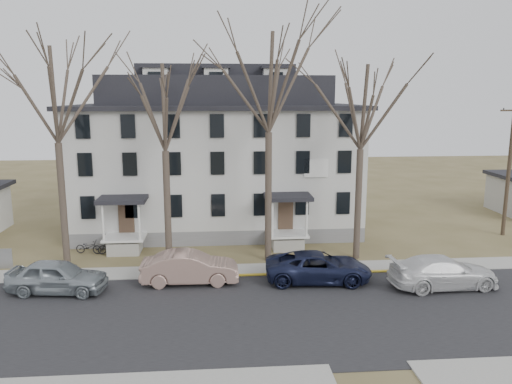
{
  "coord_description": "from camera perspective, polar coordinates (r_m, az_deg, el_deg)",
  "views": [
    {
      "loc": [
        -2.06,
        -19.26,
        9.96
      ],
      "look_at": [
        0.19,
        9.0,
        4.42
      ],
      "focal_mm": 35.0,
      "sensor_mm": 36.0,
      "label": 1
    }
  ],
  "objects": [
    {
      "name": "ground",
      "position": [
        21.78,
        1.43,
        -16.17
      ],
      "size": [
        120.0,
        120.0,
        0.0
      ],
      "primitive_type": "plane",
      "color": "brown",
      "rests_on": "ground"
    },
    {
      "name": "main_road",
      "position": [
        23.57,
        0.91,
        -13.95
      ],
      "size": [
        120.0,
        10.0,
        0.04
      ],
      "primitive_type": "cube",
      "color": "#27272A",
      "rests_on": "ground"
    },
    {
      "name": "far_sidewalk",
      "position": [
        29.09,
        -0.23,
        -8.97
      ],
      "size": [
        120.0,
        2.0,
        0.08
      ],
      "primitive_type": "cube",
      "color": "#A09F97",
      "rests_on": "ground"
    },
    {
      "name": "yellow_curb",
      "position": [
        29.05,
        9.92,
        -9.17
      ],
      "size": [
        14.0,
        0.25,
        0.06
      ],
      "primitive_type": "cube",
      "color": "gold",
      "rests_on": "ground"
    },
    {
      "name": "boarding_house",
      "position": [
        37.49,
        -4.45,
        4.0
      ],
      "size": [
        20.8,
        12.36,
        12.05
      ],
      "color": "slate",
      "rests_on": "ground"
    },
    {
      "name": "tree_far_left",
      "position": [
        30.4,
        -22.09,
        10.98
      ],
      "size": [
        8.4,
        8.4,
        13.72
      ],
      "color": "#473B31",
      "rests_on": "ground"
    },
    {
      "name": "tree_mid_left",
      "position": [
        29.21,
        -10.5,
        10.17
      ],
      "size": [
        7.8,
        7.8,
        12.74
      ],
      "color": "#473B31",
      "rests_on": "ground"
    },
    {
      "name": "tree_center",
      "position": [
        29.24,
        1.49,
        13.25
      ],
      "size": [
        9.0,
        9.0,
        14.7
      ],
      "color": "#473B31",
      "rests_on": "ground"
    },
    {
      "name": "tree_mid_right",
      "position": [
        30.29,
        12.04,
        10.14
      ],
      "size": [
        7.8,
        7.8,
        12.74
      ],
      "color": "#473B31",
      "rests_on": "ground"
    },
    {
      "name": "utility_pole_far",
      "position": [
        39.43,
        26.95,
        2.48
      ],
      "size": [
        2.0,
        0.28,
        9.5
      ],
      "color": "#3D3023",
      "rests_on": "ground"
    },
    {
      "name": "car_silver",
      "position": [
        27.62,
        -21.75,
        -9.03
      ],
      "size": [
        5.17,
        2.59,
        1.69
      ],
      "primitive_type": "imported",
      "rotation": [
        0.0,
        0.0,
        1.45
      ],
      "color": "#909AA0",
      "rests_on": "ground"
    },
    {
      "name": "car_tan",
      "position": [
        27.17,
        -7.57,
        -8.64
      ],
      "size": [
        5.18,
        1.82,
        1.7
      ],
      "primitive_type": "imported",
      "rotation": [
        0.0,
        0.0,
        1.57
      ],
      "color": "gray",
      "rests_on": "ground"
    },
    {
      "name": "car_navy",
      "position": [
        27.42,
        7.13,
        -8.57
      ],
      "size": [
        5.88,
        3.06,
        1.58
      ],
      "primitive_type": "imported",
      "rotation": [
        0.0,
        0.0,
        1.49
      ],
      "color": "#171C38",
      "rests_on": "ground"
    },
    {
      "name": "car_white",
      "position": [
        28.15,
        20.6,
        -8.62
      ],
      "size": [
        5.79,
        2.61,
        1.65
      ],
      "primitive_type": "imported",
      "rotation": [
        0.0,
        0.0,
        1.63
      ],
      "color": "silver",
      "rests_on": "ground"
    },
    {
      "name": "bicycle_left",
      "position": [
        33.53,
        -18.58,
        -6.03
      ],
      "size": [
        1.77,
        0.93,
        0.88
      ],
      "primitive_type": "imported",
      "rotation": [
        0.0,
        0.0,
        1.36
      ],
      "color": "black",
      "rests_on": "ground"
    },
    {
      "name": "bicycle_right",
      "position": [
        33.25,
        -16.39,
        -6.03
      ],
      "size": [
        1.54,
        1.06,
        0.9
      ],
      "primitive_type": "imported",
      "rotation": [
        0.0,
        0.0,
        2.04
      ],
      "color": "black",
      "rests_on": "ground"
    }
  ]
}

